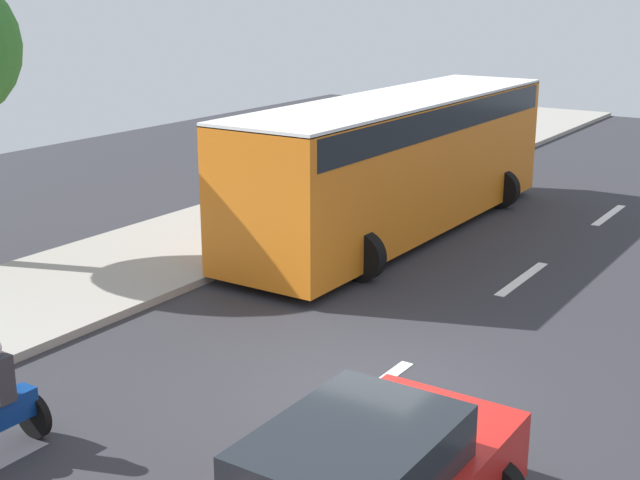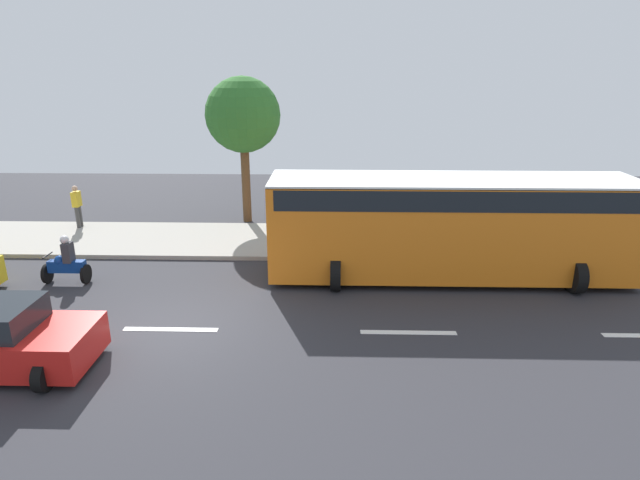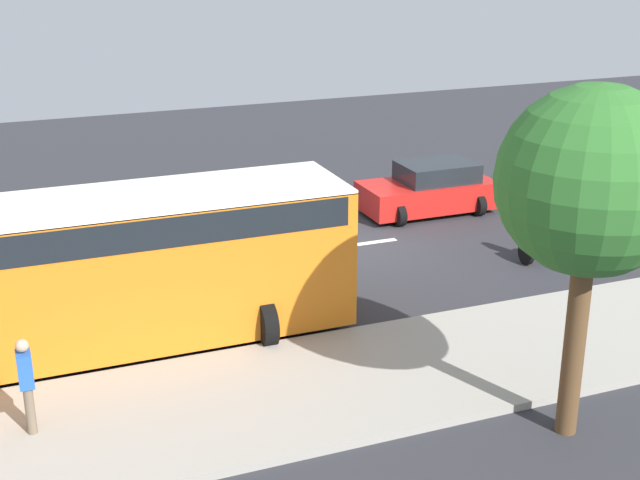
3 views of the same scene
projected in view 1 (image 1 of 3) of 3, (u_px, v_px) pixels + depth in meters
The scene contains 7 objects.
ground_plane at pixel (368, 395), 12.36m from camera, with size 40.00×60.00×0.10m, color #2D2D33.
sidewalk at pixel (41, 295), 16.04m from camera, with size 4.00×60.00×0.15m, color #9E998E.
lane_stripe_far_north at pixel (609, 215), 21.95m from camera, with size 0.20×2.40×0.01m, color white.
lane_stripe_north at pixel (522, 279), 17.15m from camera, with size 0.20×2.40×0.01m, color white.
lane_stripe_mid at pixel (368, 392), 12.34m from camera, with size 0.20×2.40×0.01m, color white.
city_bus at pixel (399, 154), 19.96m from camera, with size 3.20×11.00×3.16m.
pedestrian_by_tree at pixel (322, 165), 22.74m from camera, with size 0.40×0.24×1.69m.
Camera 1 is at (-5.64, 9.76, 5.52)m, focal length 48.78 mm.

